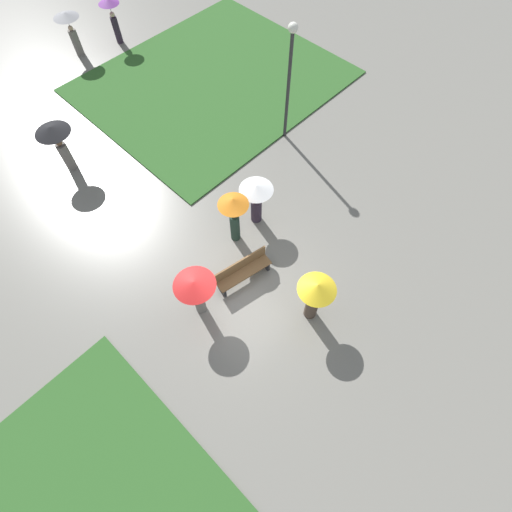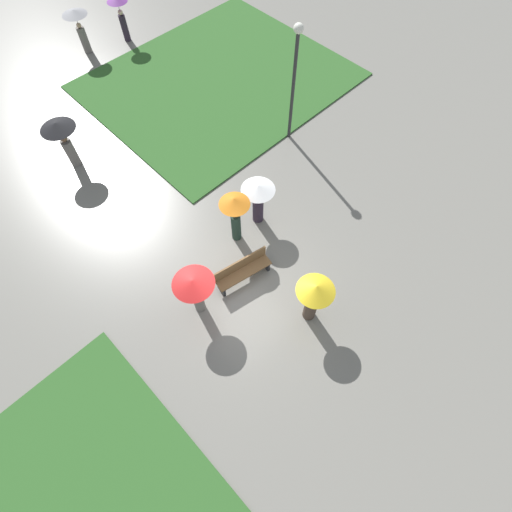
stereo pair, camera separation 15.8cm
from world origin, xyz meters
name	(u,v)px [view 1 (the left image)]	position (x,y,z in m)	size (l,w,h in m)	color
ground_plane	(244,294)	(0.00, 0.00, 0.00)	(90.00, 90.00, 0.00)	slate
lawn_patch_far	(213,81)	(6.23, 8.09, 0.03)	(10.22, 8.78, 0.06)	#2D5B26
park_bench	(243,270)	(0.40, 0.42, 0.47)	(1.84, 0.77, 0.90)	brown
lamp_post	(290,70)	(5.95, 3.67, 2.81)	(0.32, 0.32, 4.37)	#2D2D30
crowd_person_red	(196,289)	(-1.21, 0.56, 1.36)	(1.16, 1.16, 1.79)	slate
crowd_person_orange	(234,211)	(1.29, 1.65, 1.46)	(0.94, 0.94, 2.02)	#1E3328
crowd_person_yellow	(316,294)	(0.92, -1.85, 1.37)	(1.05, 1.05, 1.92)	#47382D
crowd_person_white	(256,196)	(2.30, 1.68, 1.22)	(1.08, 1.08, 1.73)	#2D2333
lone_walker_far_path	(112,13)	(5.19, 13.33, 1.34)	(0.90, 0.90, 1.92)	#2D2333
lone_walker_mid_plaza	(70,26)	(3.37, 13.85, 1.31)	(1.07, 1.07, 1.85)	slate
lone_walker_near_lawn	(57,138)	(-0.73, 8.20, 1.40)	(1.19, 1.19, 1.90)	slate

